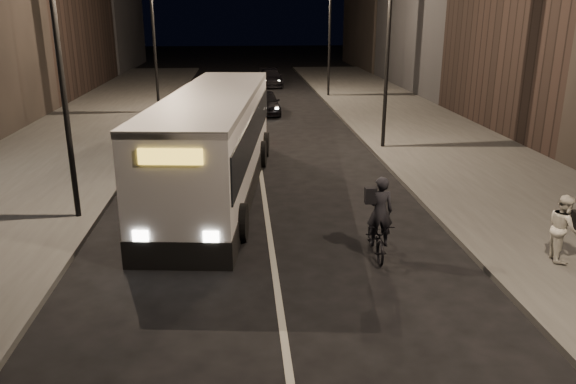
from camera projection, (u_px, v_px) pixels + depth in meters
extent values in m
plane|color=black|center=(275.00, 273.00, 13.38)|extent=(180.00, 180.00, 0.00)
cube|color=#3E3E3B|center=(431.00, 137.00, 27.31)|extent=(7.00, 70.00, 0.16)
cube|color=#3E3E3B|center=(73.00, 144.00, 25.94)|extent=(7.00, 70.00, 0.16)
cylinder|color=black|center=(387.00, 55.00, 23.92)|extent=(0.16, 0.16, 8.00)
cylinder|color=black|center=(329.00, 38.00, 39.08)|extent=(0.16, 0.16, 8.00)
cylinder|color=black|center=(62.00, 79.00, 15.43)|extent=(0.16, 0.16, 8.00)
cylinder|color=black|center=(154.00, 43.00, 32.49)|extent=(0.16, 0.16, 8.00)
cube|color=silver|center=(215.00, 143.00, 18.99)|extent=(4.04, 12.80, 3.36)
cube|color=black|center=(215.00, 130.00, 18.84)|extent=(4.08, 12.39, 1.21)
cube|color=silver|center=(213.00, 95.00, 18.49)|extent=(4.07, 12.80, 0.19)
cube|color=gold|center=(170.00, 156.00, 12.65)|extent=(1.47, 0.29, 0.37)
cylinder|color=black|center=(144.00, 221.00, 15.20)|extent=(0.48, 1.08, 1.05)
cylinder|color=black|center=(240.00, 222.00, 15.12)|extent=(0.48, 1.08, 1.05)
cylinder|color=black|center=(200.00, 149.00, 23.17)|extent=(0.48, 1.08, 1.05)
cylinder|color=black|center=(263.00, 149.00, 23.10)|extent=(0.48, 1.08, 1.05)
imported|color=black|center=(376.00, 237.00, 14.22)|extent=(0.73, 1.90, 0.98)
imported|color=black|center=(380.00, 211.00, 13.79)|extent=(0.67, 0.46, 1.79)
imported|color=beige|center=(563.00, 228.00, 13.50)|extent=(0.76, 0.90, 1.65)
imported|color=black|center=(266.00, 102.00, 33.79)|extent=(1.77, 4.07, 1.36)
imported|color=#3A3A3D|center=(205.00, 88.00, 40.35)|extent=(1.78, 4.11, 1.32)
imported|color=black|center=(271.00, 78.00, 46.14)|extent=(1.94, 4.69, 1.36)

